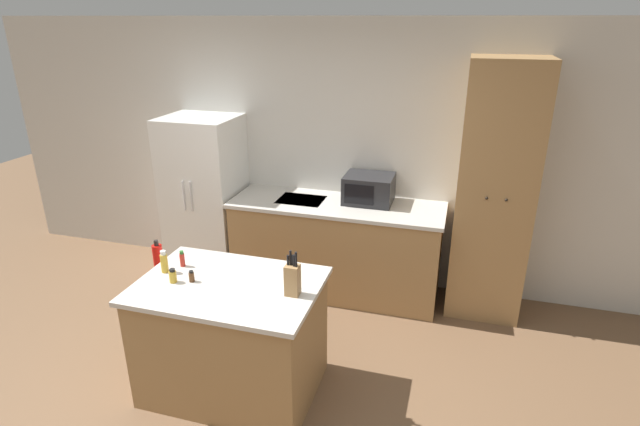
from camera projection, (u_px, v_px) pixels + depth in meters
name	position (u px, v px, depth m)	size (l,w,h in m)	color
ground_plane	(222.00, 423.00, 3.41)	(14.00, 14.00, 0.00)	brown
wall_back	(318.00, 154.00, 5.01)	(7.20, 0.06, 2.60)	beige
refrigerator	(205.00, 198.00, 5.16)	(0.72, 0.66, 1.68)	white
back_counter	(336.00, 247.00, 4.92)	(2.04, 0.70, 0.94)	#9E7547
pantry_cabinet	(494.00, 194.00, 4.36)	(0.64, 0.56, 2.30)	#9E7547
kitchen_island	(232.00, 337.00, 3.59)	(1.26, 0.88, 0.88)	#9E7547
microwave	(369.00, 189.00, 4.73)	(0.46, 0.39, 0.27)	#232326
knife_block	(293.00, 279.00, 3.25)	(0.09, 0.08, 0.32)	#9E7547
spice_bottle_tall_dark	(182.00, 259.00, 3.65)	(0.04, 0.04, 0.12)	#B2281E
spice_bottle_short_red	(173.00, 276.00, 3.43)	(0.05, 0.05, 0.10)	gold
spice_bottle_amber_oil	(164.00, 262.00, 3.56)	(0.05, 0.05, 0.17)	gold
spice_bottle_green_herb	(192.00, 277.00, 3.44)	(0.04, 0.04, 0.08)	#563319
fire_extinguisher	(158.00, 259.00, 5.35)	(0.11, 0.11, 0.39)	red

